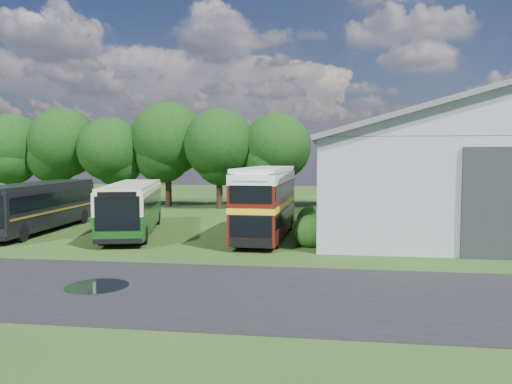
% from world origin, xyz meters
% --- Properties ---
extents(ground, '(120.00, 120.00, 0.00)m').
position_xyz_m(ground, '(0.00, 0.00, 0.00)').
color(ground, '#1F3B12').
rests_on(ground, ground).
extents(asphalt_road, '(60.00, 8.00, 0.02)m').
position_xyz_m(asphalt_road, '(3.00, -3.00, 0.00)').
color(asphalt_road, black).
rests_on(asphalt_road, ground).
extents(puddle, '(2.20, 2.20, 0.01)m').
position_xyz_m(puddle, '(-1.50, -3.00, 0.00)').
color(puddle, black).
rests_on(puddle, ground).
extents(storage_shed, '(18.80, 24.80, 8.15)m').
position_xyz_m(storage_shed, '(15.00, 15.98, 4.17)').
color(storage_shed, gray).
rests_on(storage_shed, ground).
extents(tree_far_left, '(6.12, 6.12, 8.64)m').
position_xyz_m(tree_far_left, '(-23.00, 24.00, 5.56)').
color(tree_far_left, black).
rests_on(tree_far_left, ground).
extents(tree_left_a, '(6.46, 6.46, 9.12)m').
position_xyz_m(tree_left_a, '(-18.00, 24.50, 5.87)').
color(tree_left_a, black).
rests_on(tree_left_a, ground).
extents(tree_left_b, '(5.78, 5.78, 8.16)m').
position_xyz_m(tree_left_b, '(-13.00, 23.50, 5.25)').
color(tree_left_b, black).
rests_on(tree_left_b, ground).
extents(tree_mid, '(6.80, 6.80, 9.60)m').
position_xyz_m(tree_mid, '(-8.00, 24.80, 6.18)').
color(tree_mid, black).
rests_on(tree_mid, ground).
extents(tree_right_a, '(6.26, 6.26, 8.83)m').
position_xyz_m(tree_right_a, '(-3.00, 23.80, 5.69)').
color(tree_right_a, black).
rests_on(tree_right_a, ground).
extents(tree_right_b, '(5.98, 5.98, 8.45)m').
position_xyz_m(tree_right_b, '(2.00, 24.60, 5.44)').
color(tree_right_b, black).
rests_on(tree_right_b, ground).
extents(shrub_front, '(1.70, 1.70, 1.70)m').
position_xyz_m(shrub_front, '(5.60, 6.00, 0.00)').
color(shrub_front, '#194714').
rests_on(shrub_front, ground).
extents(shrub_mid, '(1.60, 1.60, 1.60)m').
position_xyz_m(shrub_mid, '(5.60, 8.00, 0.00)').
color(shrub_mid, '#194714').
rests_on(shrub_mid, ground).
extents(shrub_back, '(1.80, 1.80, 1.80)m').
position_xyz_m(shrub_back, '(5.60, 10.00, 0.00)').
color(shrub_back, '#194714').
rests_on(shrub_back, ground).
extents(bus_green_single, '(5.13, 11.12, 2.99)m').
position_xyz_m(bus_green_single, '(-4.97, 8.85, 1.59)').
color(bus_green_single, black).
rests_on(bus_green_single, ground).
extents(bus_maroon_double, '(2.63, 9.32, 3.98)m').
position_xyz_m(bus_maroon_double, '(3.06, 8.34, 1.99)').
color(bus_maroon_double, black).
rests_on(bus_maroon_double, ground).
extents(bus_dark_single, '(3.12, 10.89, 2.97)m').
position_xyz_m(bus_dark_single, '(-10.99, 8.83, 1.58)').
color(bus_dark_single, black).
rests_on(bus_dark_single, ground).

